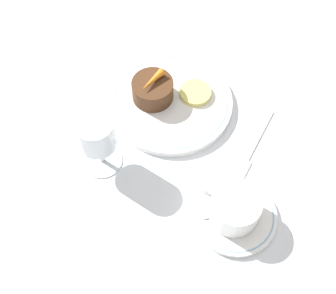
{
  "coord_description": "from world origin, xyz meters",
  "views": [
    {
      "loc": [
        -0.3,
        0.42,
        0.73
      ],
      "look_at": [
        -0.05,
        0.08,
        0.04
      ],
      "focal_mm": 50.0,
      "sensor_mm": 36.0,
      "label": 1
    }
  ],
  "objects_px": {
    "coffee_cup": "(234,208)",
    "wine_glass": "(97,137)",
    "dinner_plate": "(171,102)",
    "fork": "(250,153)",
    "dessert_cake": "(153,90)"
  },
  "relations": [
    {
      "from": "dinner_plate",
      "to": "dessert_cake",
      "type": "height_order",
      "value": "dessert_cake"
    },
    {
      "from": "coffee_cup",
      "to": "fork",
      "type": "bearing_deg",
      "value": -72.65
    },
    {
      "from": "coffee_cup",
      "to": "fork",
      "type": "height_order",
      "value": "coffee_cup"
    },
    {
      "from": "dinner_plate",
      "to": "fork",
      "type": "bearing_deg",
      "value": 177.97
    },
    {
      "from": "wine_glass",
      "to": "dessert_cake",
      "type": "xyz_separation_m",
      "value": [
        0.01,
        -0.16,
        -0.05
      ]
    },
    {
      "from": "coffee_cup",
      "to": "dessert_cake",
      "type": "distance_m",
      "value": 0.28
    },
    {
      "from": "wine_glass",
      "to": "dessert_cake",
      "type": "height_order",
      "value": "wine_glass"
    },
    {
      "from": "coffee_cup",
      "to": "dessert_cake",
      "type": "height_order",
      "value": "coffee_cup"
    },
    {
      "from": "wine_glass",
      "to": "coffee_cup",
      "type": "bearing_deg",
      "value": -169.8
    },
    {
      "from": "coffee_cup",
      "to": "wine_glass",
      "type": "distance_m",
      "value": 0.25
    },
    {
      "from": "dinner_plate",
      "to": "coffee_cup",
      "type": "height_order",
      "value": "coffee_cup"
    },
    {
      "from": "coffee_cup",
      "to": "wine_glass",
      "type": "bearing_deg",
      "value": 10.2
    },
    {
      "from": "dinner_plate",
      "to": "dessert_cake",
      "type": "relative_size",
      "value": 3.0
    },
    {
      "from": "fork",
      "to": "dessert_cake",
      "type": "distance_m",
      "value": 0.22
    },
    {
      "from": "coffee_cup",
      "to": "wine_glass",
      "type": "xyz_separation_m",
      "value": [
        0.25,
        0.04,
        0.04
      ]
    }
  ]
}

